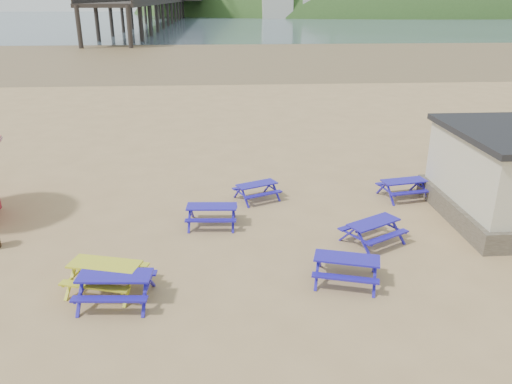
{
  "coord_description": "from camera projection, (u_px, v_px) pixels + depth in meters",
  "views": [
    {
      "loc": [
        -0.86,
        -14.33,
        7.22
      ],
      "look_at": [
        0.24,
        1.5,
        1.0
      ],
      "focal_mm": 35.0,
      "sensor_mm": 36.0,
      "label": 1
    }
  ],
  "objects": [
    {
      "name": "sea",
      "position": [
        222.0,
        19.0,
        173.89
      ],
      "size": [
        400.0,
        400.0,
        0.0
      ],
      "primitive_type": "plane",
      "color": "#435460",
      "rests_on": "ground"
    },
    {
      "name": "picnic_table_yellow",
      "position": [
        106.0,
        276.0,
        13.07
      ],
      "size": [
        2.17,
        1.92,
        0.77
      ],
      "rotation": [
        0.0,
        0.0,
        -0.27
      ],
      "color": "yellow",
      "rests_on": "ground"
    },
    {
      "name": "picnic_table_blue_b",
      "position": [
        212.0,
        215.0,
        16.81
      ],
      "size": [
        1.76,
        1.46,
        0.7
      ],
      "rotation": [
        0.0,
        0.0,
        -0.07
      ],
      "color": "#2010A7",
      "rests_on": "ground"
    },
    {
      "name": "ground",
      "position": [
        252.0,
        238.0,
        16.0
      ],
      "size": [
        400.0,
        400.0,
        0.0
      ],
      "primitive_type": "plane",
      "color": "tan",
      "rests_on": "ground"
    },
    {
      "name": "picnic_table_blue_a",
      "position": [
        257.0,
        191.0,
        18.95
      ],
      "size": [
        1.91,
        1.76,
        0.64
      ],
      "rotation": [
        0.0,
        0.0,
        0.43
      ],
      "color": "#2010A7",
      "rests_on": "ground"
    },
    {
      "name": "picnic_table_blue_f",
      "position": [
        373.0,
        232.0,
        15.59
      ],
      "size": [
        2.18,
        2.05,
        0.72
      ],
      "rotation": [
        0.0,
        0.0,
        0.52
      ],
      "color": "#2010A7",
      "rests_on": "ground"
    },
    {
      "name": "wet_sand",
      "position": [
        227.0,
        54.0,
        67.08
      ],
      "size": [
        400.0,
        400.0,
        0.0
      ],
      "primitive_type": "plane",
      "color": "brown",
      "rests_on": "ground"
    },
    {
      "name": "pier",
      "position": [
        171.0,
        2.0,
        178.38
      ],
      "size": [
        24.0,
        220.0,
        39.29
      ],
      "color": "black",
      "rests_on": "ground"
    },
    {
      "name": "picnic_table_blue_e",
      "position": [
        346.0,
        269.0,
        13.45
      ],
      "size": [
        2.05,
        1.82,
        0.73
      ],
      "rotation": [
        0.0,
        0.0,
        -0.28
      ],
      "color": "#2010A7",
      "rests_on": "ground"
    },
    {
      "name": "picnic_table_blue_c",
      "position": [
        403.0,
        189.0,
        19.1
      ],
      "size": [
        1.92,
        1.66,
        0.71
      ],
      "rotation": [
        0.0,
        0.0,
        0.19
      ],
      "color": "#2010A7",
      "rests_on": "ground"
    },
    {
      "name": "headland_town",
      "position": [
        410.0,
        35.0,
        238.75
      ],
      "size": [
        264.0,
        144.0,
        108.0
      ],
      "color": "#2D4C1E",
      "rests_on": "ground"
    },
    {
      "name": "picnic_table_blue_d",
      "position": [
        116.0,
        288.0,
        12.55
      ],
      "size": [
        1.93,
        1.6,
        0.77
      ],
      "rotation": [
        0.0,
        0.0,
        -0.07
      ],
      "color": "#2010A7",
      "rests_on": "ground"
    }
  ]
}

